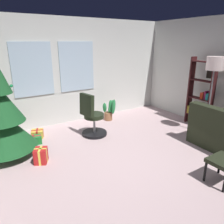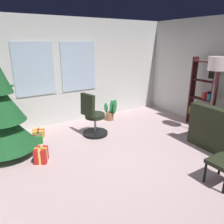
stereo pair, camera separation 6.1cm
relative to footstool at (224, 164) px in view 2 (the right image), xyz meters
name	(u,v)px [view 2 (the right image)]	position (x,y,z in m)	size (l,w,h in m)	color
ground_plane	(139,170)	(-0.79, 0.97, -0.38)	(5.39, 5.37, 0.10)	#BFA2A5
wall_back_with_windows	(72,72)	(-0.81, 3.70, 0.96)	(5.39, 0.12, 2.57)	silver
footstool	(224,164)	(0.00, 0.00, 0.00)	(0.44, 0.37, 0.39)	black
holiday_tree	(2,115)	(-2.59, 2.62, 0.45)	(1.11, 1.11, 2.30)	#4C331E
gift_box_red	(41,155)	(-2.13, 2.02, -0.19)	(0.28, 0.29, 0.27)	red
gift_box_green	(35,140)	(-2.06, 2.83, -0.24)	(0.34, 0.23, 0.17)	#1E722D
gift_box_gold	(39,133)	(-1.91, 3.11, -0.24)	(0.30, 0.30, 0.18)	gold
office_chair	(93,119)	(-0.83, 2.55, 0.05)	(0.56, 0.56, 0.97)	black
bookshelf	(202,97)	(1.69, 1.69, 0.40)	(0.18, 0.64, 1.67)	#3A1516
floor_lamp	(216,70)	(1.39, 1.24, 1.13)	(0.35, 0.35, 1.72)	slate
potted_plant	(111,110)	(0.02, 3.19, -0.05)	(0.34, 0.38, 0.60)	#956241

